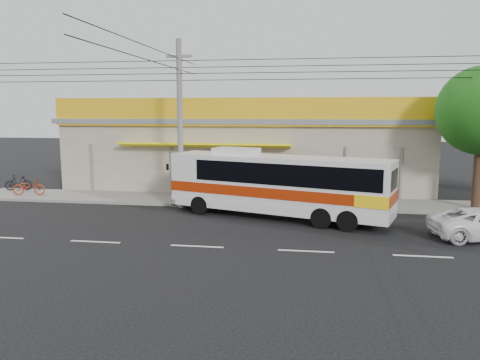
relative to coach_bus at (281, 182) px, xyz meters
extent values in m
plane|color=black|center=(-2.76, -2.52, -1.72)|extent=(120.00, 120.00, 0.00)
cube|color=gray|center=(-2.76, 3.48, -1.64)|extent=(30.00, 3.20, 0.15)
cube|color=gray|center=(-2.76, 9.08, 0.38)|extent=(22.00, 8.00, 4.20)
cube|color=#5C5F64|center=(-2.76, 9.08, 2.63)|extent=(22.60, 8.60, 0.30)
cube|color=#EAB114|center=(-2.76, 4.96, 3.18)|extent=(22.00, 0.24, 1.60)
cube|color=#AC0921|center=(-4.76, 4.93, 3.18)|extent=(9.00, 0.10, 1.20)
cube|color=#14721B|center=(3.74, 4.93, 3.18)|extent=(2.40, 0.10, 1.10)
cube|color=navy|center=(6.44, 4.93, 3.18)|extent=(2.20, 0.10, 1.10)
cube|color=#AC0921|center=(-11.76, 4.93, 3.18)|extent=(3.00, 0.10, 1.10)
cube|color=yellow|center=(-4.76, 4.78, 1.28)|extent=(10.00, 1.20, 0.37)
cube|color=silver|center=(-0.16, 0.05, -0.07)|extent=(10.53, 5.26, 2.51)
cube|color=#A12406|center=(-0.16, 0.05, -0.38)|extent=(10.58, 5.31, 0.48)
cube|color=yellow|center=(4.12, -1.34, -0.38)|extent=(2.00, 2.54, 0.52)
cube|color=black|center=(0.42, -0.14, 0.49)|extent=(8.90, 4.76, 0.95)
cube|color=black|center=(-5.02, 1.63, 0.32)|extent=(0.72, 1.85, 1.30)
cube|color=silver|center=(-2.21, 0.72, 1.33)|extent=(2.35, 1.79, 0.31)
cylinder|color=black|center=(-3.91, 0.24, -1.27)|extent=(0.94, 0.54, 0.90)
cylinder|color=black|center=(-3.31, 2.10, -1.27)|extent=(0.94, 0.54, 0.90)
cylinder|color=black|center=(2.91, -1.97, -1.27)|extent=(0.94, 0.54, 0.90)
cylinder|color=black|center=(3.52, -0.12, -1.27)|extent=(0.94, 0.54, 0.90)
imported|color=#9B290B|center=(-14.68, 3.05, -1.08)|extent=(1.92, 0.95, 0.96)
imported|color=black|center=(-16.26, 4.43, -1.08)|extent=(1.67, 0.82, 0.97)
cylinder|color=#605F5D|center=(-5.23, 1.68, 2.53)|extent=(0.28, 0.28, 8.48)
cube|color=#605F5D|center=(-5.23, 1.68, 5.92)|extent=(1.27, 0.13, 0.13)
cylinder|color=#312013|center=(9.48, 2.94, 0.10)|extent=(0.41, 0.41, 3.63)
camera|label=1|loc=(1.33, -21.35, 3.29)|focal=35.00mm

